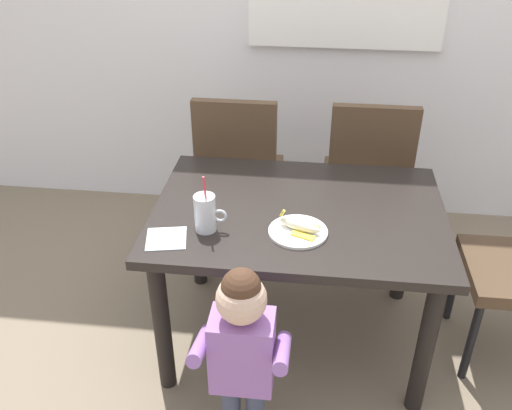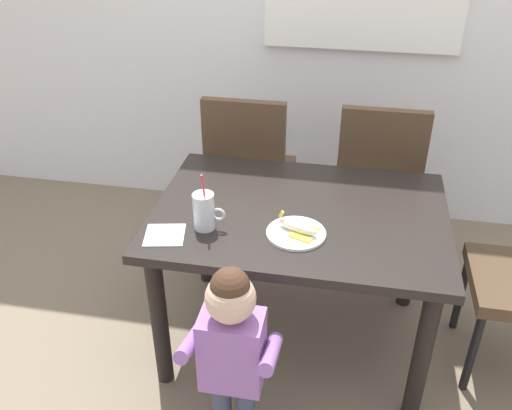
{
  "view_description": "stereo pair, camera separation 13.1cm",
  "coord_description": "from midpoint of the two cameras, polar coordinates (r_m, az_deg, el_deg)",
  "views": [
    {
      "loc": [
        0.05,
        -1.95,
        1.92
      ],
      "look_at": [
        -0.17,
        -0.09,
        0.77
      ],
      "focal_mm": 38.95,
      "sensor_mm": 36.0,
      "label": 1
    },
    {
      "loc": [
        0.18,
        -1.93,
        1.92
      ],
      "look_at": [
        -0.17,
        -0.09,
        0.77
      ],
      "focal_mm": 38.95,
      "sensor_mm": 36.0,
      "label": 2
    }
  ],
  "objects": [
    {
      "name": "dining_chair_left",
      "position": [
        2.98,
        -3.06,
        3.86
      ],
      "size": [
        0.44,
        0.45,
        0.96
      ],
      "rotation": [
        0.0,
        0.0,
        3.14
      ],
      "color": "#4C3826",
      "rests_on": "ground"
    },
    {
      "name": "paper_napkin",
      "position": [
        2.15,
        -10.93,
        -3.45
      ],
      "size": [
        0.18,
        0.18,
        0.0
      ],
      "primitive_type": "cube",
      "rotation": [
        0.0,
        0.0,
        0.2
      ],
      "color": "silver",
      "rests_on": "dining_table"
    },
    {
      "name": "ground_plane",
      "position": [
        2.74,
        2.41,
        -13.19
      ],
      "size": [
        24.0,
        24.0,
        0.0
      ],
      "primitive_type": "plane",
      "color": "#7A6B56"
    },
    {
      "name": "dining_chair_right",
      "position": [
        2.96,
        10.09,
        3.21
      ],
      "size": [
        0.44,
        0.45,
        0.96
      ],
      "rotation": [
        0.0,
        0.0,
        3.14
      ],
      "color": "#4C3826",
      "rests_on": "ground"
    },
    {
      "name": "milk_cup",
      "position": [
        2.14,
        -6.96,
        -1.06
      ],
      "size": [
        0.13,
        0.08,
        0.25
      ],
      "color": "silver",
      "rests_on": "dining_table"
    },
    {
      "name": "peeled_banana",
      "position": [
        2.13,
        2.83,
        -2.18
      ],
      "size": [
        0.17,
        0.13,
        0.07
      ],
      "rotation": [
        0.0,
        0.0,
        -0.39
      ],
      "color": "#F4EAC6",
      "rests_on": "snack_plate"
    },
    {
      "name": "dining_table",
      "position": [
        2.35,
        2.73,
        -2.64
      ],
      "size": [
        1.2,
        0.86,
        0.71
      ],
      "color": "black",
      "rests_on": "ground"
    },
    {
      "name": "snack_plate",
      "position": [
        2.14,
        2.58,
        -2.78
      ],
      "size": [
        0.23,
        0.23,
        0.01
      ],
      "primitive_type": "cylinder",
      "color": "white",
      "rests_on": "dining_table"
    },
    {
      "name": "toddler_standing",
      "position": [
        1.96,
        -3.42,
        -14.07
      ],
      "size": [
        0.33,
        0.24,
        0.84
      ],
      "color": "#3F4760",
      "rests_on": "ground"
    }
  ]
}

